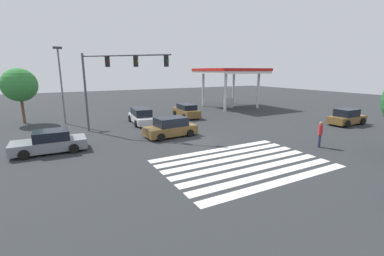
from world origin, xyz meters
TOP-DOWN VIEW (x-y plane):
  - ground_plane at (0.00, 0.00)m, footprint 108.91×108.91m
  - crosswalk_markings at (0.00, -6.25)m, footprint 9.47×6.30m
  - traffic_signal_mast at (-4.81, 4.81)m, footprint 5.74×5.74m
  - car_0 at (16.04, -2.56)m, footprint 4.11×1.92m
  - car_1 at (-9.78, 1.55)m, footprint 4.46×2.24m
  - car_2 at (3.98, 8.70)m, footprint 2.10×4.41m
  - car_3 at (-1.60, 7.79)m, footprint 2.28×4.95m
  - car_5 at (-1.15, 1.54)m, footprint 4.28×2.36m
  - gas_station_canopy at (13.42, 13.14)m, footprint 8.21×8.21m
  - pedestrian at (6.74, -6.24)m, footprint 0.41×0.41m
  - street_light_pole_a at (-8.43, 11.17)m, footprint 0.80×0.36m
  - tree_corner_a at (-12.07, 13.55)m, footprint 3.27×3.27m

SIDE VIEW (x-z plane):
  - ground_plane at x=0.00m, z-range 0.00..0.00m
  - crosswalk_markings at x=0.00m, z-range 0.00..0.01m
  - car_1 at x=-9.78m, z-range -0.06..1.38m
  - car_0 at x=16.04m, z-range -0.06..1.52m
  - car_3 at x=-1.60m, z-range -0.04..1.50m
  - car_2 at x=3.98m, z-range -0.03..1.50m
  - car_5 at x=-1.15m, z-range -0.04..1.52m
  - pedestrian at x=6.74m, z-range 0.12..1.95m
  - tree_corner_a at x=-12.07m, z-range 1.10..6.61m
  - street_light_pole_a at x=-8.43m, z-range 0.78..8.24m
  - gas_station_canopy at x=13.42m, z-range 2.20..7.76m
  - traffic_signal_mast at x=-4.81m, z-range 1.67..8.35m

